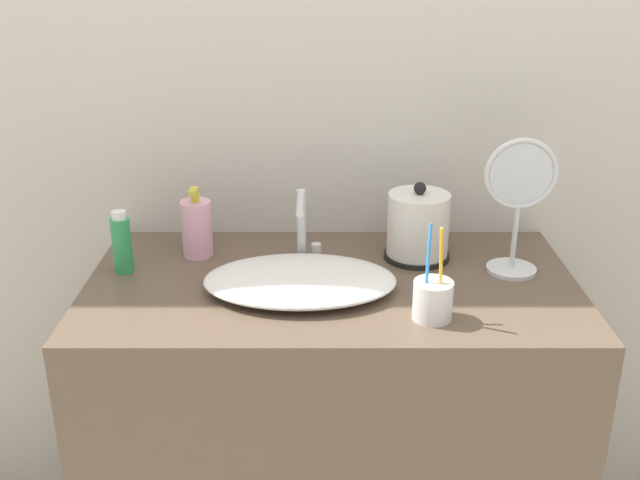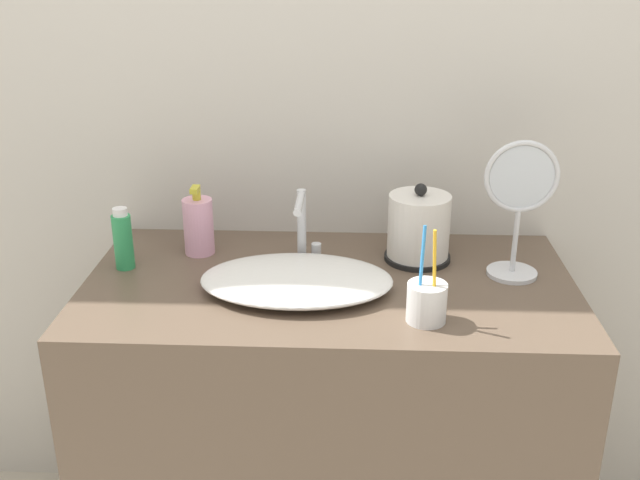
% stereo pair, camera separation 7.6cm
% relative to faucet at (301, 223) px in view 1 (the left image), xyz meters
% --- Properties ---
extents(wall_back, '(6.00, 0.04, 2.60)m').
position_rel_faucet_xyz_m(wall_back, '(0.07, 0.22, 0.38)').
color(wall_back, beige).
rests_on(wall_back, ground_plane).
extents(vanity_counter, '(1.11, 0.60, 0.82)m').
position_rel_faucet_xyz_m(vanity_counter, '(0.07, -0.10, -0.51)').
color(vanity_counter, brown).
rests_on(vanity_counter, ground_plane).
extents(sink_basin, '(0.43, 0.28, 0.05)m').
position_rel_faucet_xyz_m(sink_basin, '(-0.01, -0.15, -0.08)').
color(sink_basin, white).
rests_on(sink_basin, vanity_counter).
extents(faucet, '(0.06, 0.14, 0.18)m').
position_rel_faucet_xyz_m(faucet, '(0.00, 0.00, 0.00)').
color(faucet, silver).
rests_on(faucet, vanity_counter).
extents(electric_kettle, '(0.16, 0.16, 0.19)m').
position_rel_faucet_xyz_m(electric_kettle, '(0.27, 0.03, -0.02)').
color(electric_kettle, black).
rests_on(electric_kettle, vanity_counter).
extents(toothbrush_cup, '(0.08, 0.08, 0.20)m').
position_rel_faucet_xyz_m(toothbrush_cup, '(0.27, -0.28, -0.06)').
color(toothbrush_cup, silver).
rests_on(toothbrush_cup, vanity_counter).
extents(lotion_bottle, '(0.07, 0.07, 0.17)m').
position_rel_faucet_xyz_m(lotion_bottle, '(-0.26, 0.04, -0.03)').
color(lotion_bottle, '#EAA8C6').
rests_on(lotion_bottle, vanity_counter).
extents(shampoo_bottle, '(0.04, 0.04, 0.15)m').
position_rel_faucet_xyz_m(shampoo_bottle, '(-0.42, -0.05, -0.03)').
color(shampoo_bottle, '#2D9956').
rests_on(shampoo_bottle, vanity_counter).
extents(vanity_mirror, '(0.17, 0.12, 0.32)m').
position_rel_faucet_xyz_m(vanity_mirror, '(0.49, -0.05, 0.08)').
color(vanity_mirror, silver).
rests_on(vanity_mirror, vanity_counter).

